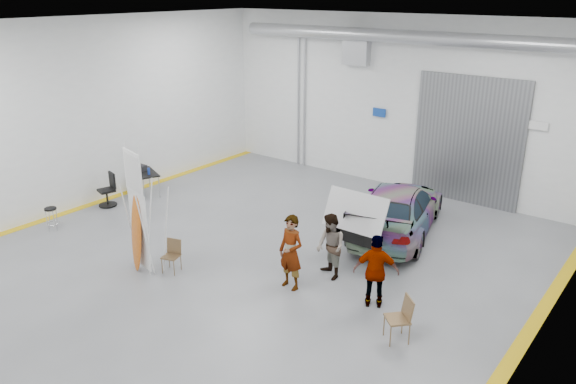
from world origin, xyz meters
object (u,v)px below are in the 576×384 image
Objects in this scene: person_a at (291,252)px; office_chair at (108,192)px; folding_chair_far at (397,327)px; work_table at (145,172)px; person_b at (331,247)px; sedan_car at (397,209)px; folding_chair_near at (172,262)px; surfboard_display at (138,222)px; shop_stool at (52,219)px; person_c at (376,271)px.

person_a reaches higher than office_chair.
folding_chair_far is 0.68× the size of work_table.
person_a reaches higher than person_b.
sedan_car is 3.58× the size of work_table.
office_chair is at bearing 142.52° from folding_chair_near.
folding_chair_near is 5.47m from office_chair.
surfboard_display is at bearing -39.95° from work_table.
person_a is 3.90m from surfboard_display.
person_a is 1.11m from person_b.
folding_chair_far is 1.36× the size of shop_stool.
folding_chair_near reaches higher than shop_stool.
sedan_car reaches higher than office_chair.
office_chair is at bearing 9.73° from sedan_car.
person_c is 1.23× the size of work_table.
work_table is at bearing 1.05° from sedan_car.
person_c is (1.55, -0.51, 0.04)m from person_b.
person_b is at bearing 18.03° from shop_stool.
sedan_car is 5.25× the size of folding_chair_far.
person_b reaches higher than office_chair.
surfboard_display is 4.68× the size of shop_stool.
office_chair reaches higher than folding_chair_near.
folding_chair_near is 5.95m from folding_chair_far.
work_table reaches higher than folding_chair_far.
office_chair is at bearing 167.14° from surfboard_display.
shop_stool is at bearing -15.63° from person_c.
folding_chair_far is at bearing -12.77° from work_table.
sedan_car is 4.50m from person_a.
person_a reaches higher than work_table.
office_chair is (-11.04, 1.01, 0.18)m from folding_chair_far.
sedan_car reaches higher than shop_stool.
person_b is 8.50m from office_chair.
person_c reaches higher than work_table.
shop_stool is 0.50× the size of work_table.
office_chair is at bearing -28.82° from person_c.
work_table reaches higher than shop_stool.
folding_chair_near is 1.17× the size of shop_stool.
surfboard_display reaches higher than folding_chair_near.
person_a is at bearing 38.55° from surfboard_display.
folding_chair_far is 11.28m from work_table.
work_table is (-9.98, 1.61, -0.07)m from person_c.
person_c is 2.09× the size of folding_chair_near.
person_a is 1.12× the size of person_b.
folding_chair_far reaches higher than shop_stool.
person_a reaches higher than person_c.
person_a is 7.84m from shop_stool.
person_b is (0.46, 1.00, -0.10)m from person_a.
person_a is at bearing -14.29° from person_c.
office_chair is (-0.38, 2.26, 0.13)m from shop_stool.
person_a is 1.07× the size of person_c.
person_a is 1.92× the size of folding_chair_far.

